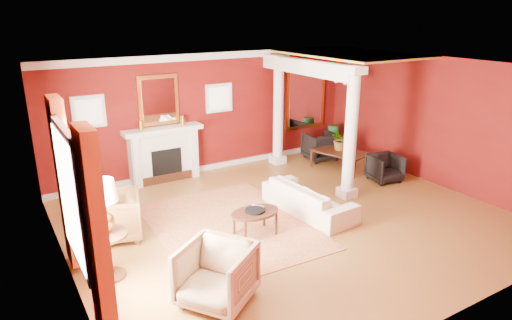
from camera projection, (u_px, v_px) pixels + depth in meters
ground at (291, 219)px, 8.83m from camera, size 8.00×8.00×0.00m
room_shell at (293, 117)px, 8.20m from camera, size 8.04×7.04×2.92m
fireplace at (164, 154)px, 10.68m from camera, size 1.85×0.42×1.29m
overmantel_mirror at (158, 100)px, 10.40m from camera, size 0.95×0.07×1.15m
flank_window_left at (89, 112)px, 9.68m from camera, size 0.70×0.07×0.70m
flank_window_right at (219, 98)px, 11.20m from camera, size 0.70×0.07×0.70m
left_window at (77, 205)px, 5.98m from camera, size 0.21×2.55×2.60m
column_front at (351, 133)px, 9.46m from camera, size 0.36×0.36×2.80m
column_back at (278, 110)px, 11.66m from camera, size 0.36×0.36×2.80m
header_beam at (306, 67)px, 10.39m from camera, size 0.30×3.20×0.32m
amber_ceiling at (349, 54)px, 10.76m from camera, size 2.30×3.40×0.04m
dining_mirror at (305, 98)px, 12.58m from camera, size 1.30×0.07×1.70m
chandelier at (348, 80)px, 11.02m from camera, size 0.60×0.62×0.75m
crown_trim at (209, 56)px, 10.76m from camera, size 8.00×0.08×0.16m
base_trim at (212, 167)px, 11.62m from camera, size 8.00×0.08×0.12m
rug at (229, 225)px, 8.57m from camera, size 2.80×3.66×0.01m
sofa at (309, 194)px, 9.02m from camera, size 0.75×2.10×0.80m
armchair_leopard at (113, 214)px, 7.98m from camera, size 1.04×1.08×0.91m
armchair_stripe at (216, 272)px, 6.19m from camera, size 1.22×1.24×0.94m
coffee_table at (255, 214)px, 8.10m from camera, size 0.91×0.91×0.46m
coffee_book at (255, 204)px, 8.12m from camera, size 0.15×0.11×0.23m
side_table at (104, 213)px, 6.60m from camera, size 0.63×0.63×1.56m
dining_table at (340, 155)px, 11.50m from camera, size 0.86×1.46×0.77m
dining_chair_near at (385, 167)px, 10.72m from camera, size 0.77×0.73×0.70m
dining_chair_far at (320, 145)px, 12.27m from camera, size 0.87×0.83×0.81m
green_urn at (333, 143)px, 12.74m from camera, size 0.35×0.35×0.84m
potted_plant at (341, 131)px, 11.39m from camera, size 0.53×0.58×0.44m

